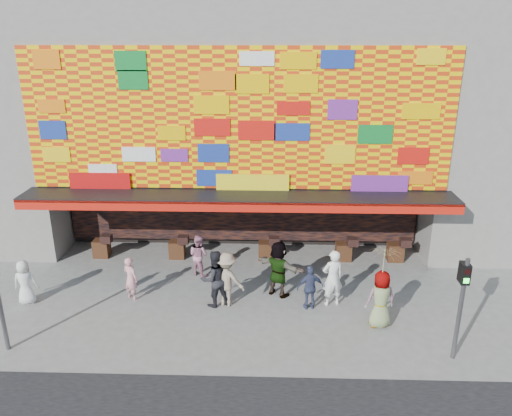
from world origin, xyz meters
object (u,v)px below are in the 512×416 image
at_px(ped_c, 214,279).
at_px(ped_f, 279,269).
at_px(ped_d, 227,279).
at_px(ped_a, 25,282).
at_px(ped_e, 310,287).
at_px(parasol, 384,262).
at_px(ped_g, 381,299).
at_px(ped_h, 333,278).
at_px(ped_b, 131,278).
at_px(signal_right, 462,298).
at_px(ped_i, 199,255).

bearing_deg(ped_c, ped_f, 170.73).
bearing_deg(ped_f, ped_d, 55.28).
relative_size(ped_a, ped_e, 1.01).
bearing_deg(parasol, ped_d, 166.72).
distance_m(ped_e, ped_f, 1.32).
xyz_separation_m(ped_g, ped_h, (-1.29, 1.22, 0.05)).
distance_m(ped_a, ped_g, 11.31).
bearing_deg(ped_d, ped_b, 14.07).
height_order(ped_a, ped_b, ped_a).
relative_size(ped_e, parasol, 0.82).
bearing_deg(ped_b, ped_c, -155.47).
bearing_deg(ped_b, ped_f, -144.34).
xyz_separation_m(signal_right, ped_g, (-1.73, 1.51, -0.95)).
bearing_deg(ped_h, parasol, 119.70).
height_order(signal_right, ped_a, signal_right).
xyz_separation_m(ped_a, ped_d, (6.57, 0.11, 0.16)).
distance_m(ped_b, ped_g, 8.03).
xyz_separation_m(ped_b, ped_f, (4.88, 0.41, 0.22)).
distance_m(signal_right, ped_h, 4.17).
bearing_deg(ped_i, ped_h, -169.64).
relative_size(ped_b, ped_c, 0.79).
xyz_separation_m(ped_b, ped_g, (7.91, -1.38, 0.16)).
distance_m(ped_b, ped_h, 6.62).
bearing_deg(ped_g, ped_h, -53.61).
bearing_deg(ped_d, ped_i, -40.89).
relative_size(ped_a, ped_i, 0.97).
height_order(ped_f, ped_g, ped_f).
xyz_separation_m(ped_a, ped_f, (8.24, 0.79, 0.22)).
height_order(ped_e, parasol, parasol).
xyz_separation_m(ped_e, ped_f, (-1.01, 0.83, 0.22)).
relative_size(ped_c, ped_e, 1.27).
bearing_deg(ped_e, ped_c, -14.57).
xyz_separation_m(ped_a, ped_e, (9.24, -0.05, -0.01)).
height_order(signal_right, ped_g, signal_right).
distance_m(ped_a, ped_i, 5.79).
relative_size(ped_b, ped_i, 0.97).
xyz_separation_m(ped_e, parasol, (2.02, -0.96, 1.39)).
distance_m(ped_f, parasol, 3.70).
bearing_deg(ped_g, ped_d, -23.66).
distance_m(ped_e, ped_i, 4.48).
bearing_deg(ped_d, ped_f, -138.97).
height_order(ped_d, ped_e, ped_d).
bearing_deg(ped_b, signal_right, -165.82).
bearing_deg(parasol, ped_c, 168.16).
distance_m(ped_b, ped_d, 3.23).
height_order(ped_a, ped_i, ped_i).
bearing_deg(ped_d, ped_a, 19.84).
relative_size(ped_b, ped_h, 0.78).
distance_m(ped_d, ped_f, 1.81).
relative_size(ped_d, parasol, 1.00).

